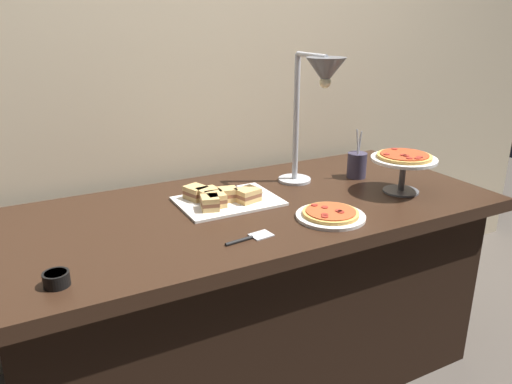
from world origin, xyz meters
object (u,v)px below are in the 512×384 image
Objects in this scene: sauce_cup_near at (56,279)px; serving_spatula at (251,238)px; utensil_holder at (357,165)px; heat_lamp at (319,86)px; sandwich_platter at (222,198)px; pizza_plate_front at (331,215)px; pizza_plate_center at (404,162)px.

sauce_cup_near reaches higher than serving_spatula.
heat_lamp is at bearing -164.97° from utensil_holder.
sandwich_platter reaches higher than serving_spatula.
heat_lamp is 2.20× the size of pizza_plate_front.
pizza_plate_front is at bearing -167.76° from pizza_plate_center.
utensil_holder is (0.38, 0.33, 0.05)m from pizza_plate_front.
sandwich_platter is 0.66m from utensil_holder.
heat_lamp is at bearing 16.10° from sauce_cup_near.
utensil_holder reaches higher than sandwich_platter.
sauce_cup_near is at bearing -164.12° from utensil_holder.
pizza_plate_center is at bearing -28.72° from heat_lamp.
pizza_plate_front is 0.42m from sandwich_platter.
serving_spatula is at bearing -98.33° from sandwich_platter.
pizza_plate_front is 0.92m from sauce_cup_near.
pizza_plate_center is at bearing 5.52° from sauce_cup_near.
sandwich_platter is at bearing 81.67° from serving_spatula.
pizza_plate_front is at bearing -47.51° from sandwich_platter.
sauce_cup_near is (-0.92, -0.04, 0.01)m from pizza_plate_front.
utensil_holder is (1.29, 0.37, 0.04)m from sauce_cup_near.
pizza_plate_center is at bearing -17.29° from sandwich_platter.
heat_lamp is at bearing -7.16° from sandwich_platter.
sauce_cup_near is 0.41× the size of serving_spatula.
pizza_plate_front is 0.33m from serving_spatula.
serving_spatula is at bearing 1.79° from sauce_cup_near.
utensil_holder is 1.27× the size of serving_spatula.
heat_lamp is 1.14m from sauce_cup_near.
pizza_plate_center is at bearing 8.45° from serving_spatula.
pizza_plate_center is 0.76m from serving_spatula.
serving_spatula is (-0.44, -0.28, -0.42)m from heat_lamp.
pizza_plate_front is 0.65× the size of sandwich_platter.
heat_lamp is 0.50m from pizza_plate_front.
heat_lamp is 0.67m from serving_spatula.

